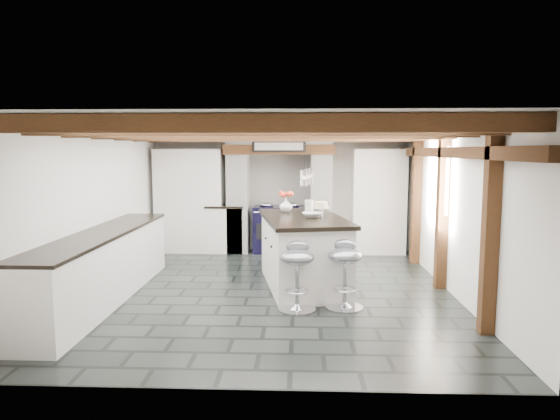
{
  "coord_description": "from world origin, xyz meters",
  "views": [
    {
      "loc": [
        0.39,
        -6.92,
        1.98
      ],
      "look_at": [
        0.1,
        0.4,
        1.1
      ],
      "focal_mm": 32.0,
      "sensor_mm": 36.0,
      "label": 1
    }
  ],
  "objects_px": {
    "range_cooker": "(280,228)",
    "bar_stool_near": "(345,267)",
    "kitchen_island": "(303,251)",
    "bar_stool_far": "(297,268)"
  },
  "relations": [
    {
      "from": "range_cooker",
      "to": "bar_stool_near",
      "type": "xyz_separation_m",
      "value": [
        0.96,
        -3.5,
        0.08
      ]
    },
    {
      "from": "bar_stool_near",
      "to": "kitchen_island",
      "type": "bearing_deg",
      "value": 137.87
    },
    {
      "from": "kitchen_island",
      "to": "bar_stool_far",
      "type": "bearing_deg",
      "value": -104.27
    },
    {
      "from": "bar_stool_near",
      "to": "range_cooker",
      "type": "bearing_deg",
      "value": 126.99
    },
    {
      "from": "kitchen_island",
      "to": "bar_stool_far",
      "type": "xyz_separation_m",
      "value": [
        -0.08,
        -1.15,
        0.01
      ]
    },
    {
      "from": "kitchen_island",
      "to": "bar_stool_far",
      "type": "relative_size",
      "value": 2.58
    },
    {
      "from": "kitchen_island",
      "to": "bar_stool_near",
      "type": "xyz_separation_m",
      "value": [
        0.52,
        -1.05,
        0.02
      ]
    },
    {
      "from": "range_cooker",
      "to": "kitchen_island",
      "type": "xyz_separation_m",
      "value": [
        0.44,
        -2.45,
        0.06
      ]
    },
    {
      "from": "range_cooker",
      "to": "bar_stool_near",
      "type": "height_order",
      "value": "range_cooker"
    },
    {
      "from": "bar_stool_far",
      "to": "range_cooker",
      "type": "bearing_deg",
      "value": 105.5
    }
  ]
}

